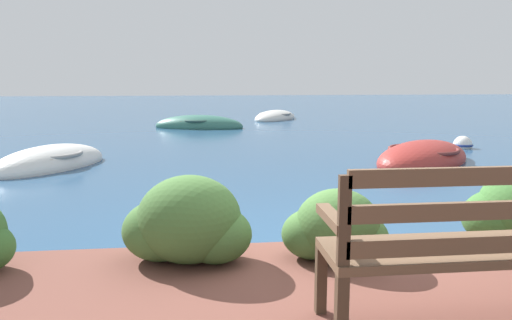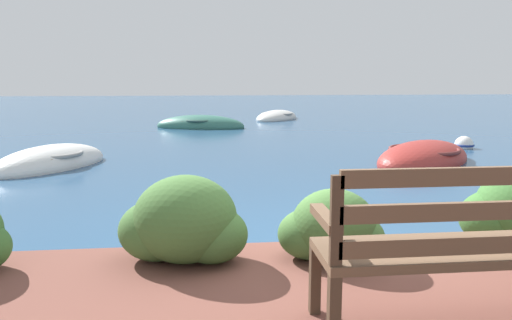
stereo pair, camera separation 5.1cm
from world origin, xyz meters
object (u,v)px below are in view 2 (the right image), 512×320
object	(u,v)px
park_bench	(474,243)
rowboat_far	(200,126)
rowboat_outer	(277,118)
rowboat_mid	(51,164)
rowboat_nearest	(423,160)
mooring_buoy	(464,145)

from	to	relation	value
park_bench	rowboat_far	world-z (taller)	park_bench
park_bench	rowboat_far	size ratio (longest dim) A/B	0.56
park_bench	rowboat_outer	bearing A→B (deg)	84.34
park_bench	rowboat_mid	size ratio (longest dim) A/B	0.63
rowboat_nearest	rowboat_far	xyz separation A→B (m)	(-4.13, 6.98, -0.00)
park_bench	rowboat_nearest	world-z (taller)	park_bench
park_bench	rowboat_outer	distance (m)	16.32
rowboat_mid	rowboat_outer	size ratio (longest dim) A/B	0.92
park_bench	rowboat_nearest	distance (m)	6.89
park_bench	mooring_buoy	world-z (taller)	park_bench
rowboat_mid	rowboat_far	size ratio (longest dim) A/B	0.89
rowboat_mid	rowboat_outer	bearing A→B (deg)	179.62
rowboat_outer	mooring_buoy	size ratio (longest dim) A/B	6.36
rowboat_nearest	rowboat_outer	bearing A→B (deg)	-123.16
rowboat_mid	rowboat_outer	xyz separation A→B (m)	(5.49, 9.61, -0.01)
mooring_buoy	rowboat_mid	bearing A→B (deg)	-170.32
rowboat_nearest	rowboat_outer	size ratio (longest dim) A/B	0.97
rowboat_mid	mooring_buoy	distance (m)	8.63
park_bench	rowboat_nearest	xyz separation A→B (m)	(2.65, 6.33, -0.64)
rowboat_nearest	rowboat_mid	size ratio (longest dim) A/B	1.05
park_bench	rowboat_nearest	bearing A→B (deg)	66.52
rowboat_mid	mooring_buoy	world-z (taller)	rowboat_mid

